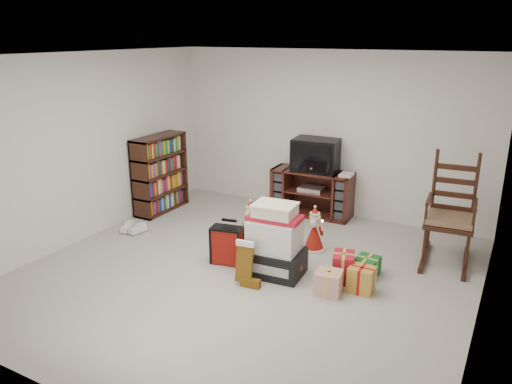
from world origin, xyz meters
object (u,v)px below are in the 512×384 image
Objects in this scene: crt_television at (316,155)px; sneaker_pair at (133,229)px; bookshelf at (160,175)px; red_suitcase at (227,245)px; teddy_bear at (292,264)px; mrs_claus_figurine at (250,226)px; tv_stand at (312,193)px; gift_pile at (274,244)px; gift_cluster at (350,274)px; rocking_chair at (450,224)px; santa_figurine at (314,234)px.

sneaker_pair is at bearing -141.21° from crt_television.
bookshelf is 2.18× the size of red_suitcase.
mrs_claus_figurine is at bearing 144.85° from teddy_bear.
tv_stand is 1.04× the size of bookshelf.
gift_pile is at bearing -7.66° from red_suitcase.
rocking_chair is at bearing 54.59° from gift_cluster.
santa_figurine is (0.79, 0.87, -0.01)m from red_suitcase.
crt_television is (-1.24, 1.93, 0.83)m from gift_cluster.
gift_pile is (2.59, -1.12, -0.21)m from bookshelf.
bookshelf is at bearing -161.83° from crt_television.
tv_stand is at bearing 156.86° from rocking_chair.
red_suitcase reaches higher than gift_cluster.
tv_stand is 2.08× the size of santa_figurine.
red_suitcase is 0.85m from teddy_bear.
tv_stand is at bearing 106.60° from teddy_bear.
teddy_bear is (0.84, 0.08, -0.09)m from red_suitcase.
crt_television reaches higher than sneaker_pair.
red_suitcase is at bearing 178.53° from gift_pile.
gift_cluster is (1.50, 0.20, -0.11)m from red_suitcase.
rocking_chair is at bearing 40.89° from teddy_bear.
gift_cluster reaches higher than sneaker_pair.
sneaker_pair is at bearing -168.00° from rocking_chair.
bookshelf is at bearing 167.38° from mrs_claus_figurine.
teddy_bear is 0.47× the size of crt_television.
bookshelf is 3.60× the size of teddy_bear.
sneaker_pair is at bearing -161.60° from mrs_claus_figurine.
tv_stand is 1.37m from santa_figurine.
rocking_chair is 1.51m from gift_cluster.
gift_cluster is (0.72, -0.67, -0.10)m from santa_figurine.
tv_stand reaches higher than sneaker_pair.
bookshelf reaches higher than sneaker_pair.
rocking_chair is (4.31, 0.24, -0.10)m from bookshelf.
tv_stand is at bearing -159.51° from crt_television.
bookshelf is 4.32m from rocking_chair.
teddy_bear is 0.68m from gift_cluster.
teddy_bear is (0.21, 0.05, -0.23)m from gift_pile.
gift_pile is 0.92m from gift_cluster.
gift_pile is 1.41× the size of santa_figurine.
teddy_bear is at bearing -80.01° from crt_television.
mrs_claus_figurine is at bearing 131.07° from gift_pile.
tv_stand reaches higher than mrs_claus_figurine.
bookshelf reaches higher than crt_television.
red_suitcase is at bearing -132.07° from santa_figurine.
gift_cluster is 2.44m from crt_television.
bookshelf reaches higher than teddy_bear.
teddy_bear is 0.57× the size of mrs_claus_figurine.
rocking_chair reaches higher than sneaker_pair.
bookshelf is 2.06× the size of mrs_claus_figurine.
bookshelf is at bearing 174.11° from santa_figurine.
santa_figurine is 0.99m from gift_cluster.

